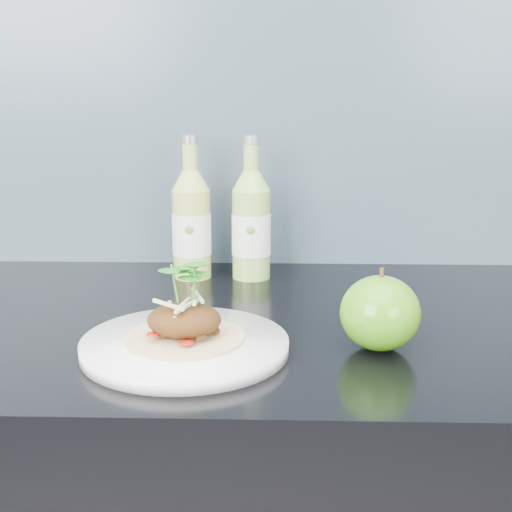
# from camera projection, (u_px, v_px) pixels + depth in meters

# --- Properties ---
(subway_backsplash) EXTENTS (4.00, 0.02, 0.70)m
(subway_backsplash) POSITION_uv_depth(u_px,v_px,m) (269.00, 51.00, 1.14)
(subway_backsplash) COLOR #6A8CA6
(subway_backsplash) RESTS_ON kitchen_counter
(dinner_plate) EXTENTS (0.26, 0.26, 0.02)m
(dinner_plate) POSITION_uv_depth(u_px,v_px,m) (185.00, 346.00, 0.82)
(dinner_plate) COLOR white
(dinner_plate) RESTS_ON kitchen_counter
(pork_taco) EXTENTS (0.14, 0.14, 0.09)m
(pork_taco) POSITION_uv_depth(u_px,v_px,m) (184.00, 316.00, 0.81)
(pork_taco) COLOR tan
(pork_taco) RESTS_ON dinner_plate
(green_apple) EXTENTS (0.11, 0.11, 0.10)m
(green_apple) POSITION_uv_depth(u_px,v_px,m) (380.00, 313.00, 0.82)
(green_apple) COLOR #31870E
(green_apple) RESTS_ON kitchen_counter
(cider_bottle_left) EXTENTS (0.08, 0.08, 0.22)m
(cider_bottle_left) POSITION_uv_depth(u_px,v_px,m) (192.00, 224.00, 1.11)
(cider_bottle_left) COLOR #B0C552
(cider_bottle_left) RESTS_ON kitchen_counter
(cider_bottle_right) EXTENTS (0.06, 0.06, 0.22)m
(cider_bottle_right) POSITION_uv_depth(u_px,v_px,m) (251.00, 225.00, 1.11)
(cider_bottle_right) COLOR #8FC552
(cider_bottle_right) RESTS_ON kitchen_counter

